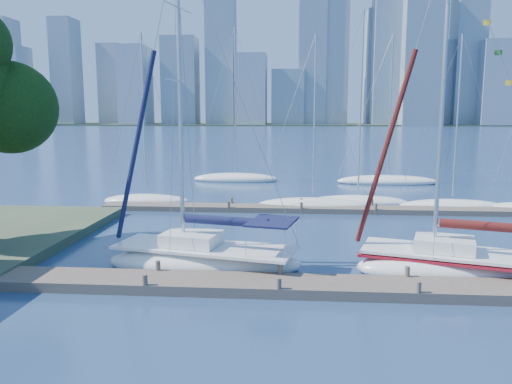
{
  "coord_description": "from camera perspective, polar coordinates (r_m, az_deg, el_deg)",
  "views": [
    {
      "loc": [
        0.54,
        -18.39,
        6.72
      ],
      "look_at": [
        -1.22,
        4.0,
        3.21
      ],
      "focal_mm": 35.0,
      "sensor_mm": 36.0,
      "label": 1
    }
  ],
  "objects": [
    {
      "name": "skyline",
      "position": [
        310.95,
        8.77,
        14.24
      ],
      "size": [
        502.6,
        51.31,
        119.29
      ],
      "color": "slate",
      "rests_on": "ground"
    },
    {
      "name": "bg_boat_7",
      "position": [
        50.32,
        14.78,
        1.24
      ],
      "size": [
        10.02,
        4.32,
        14.64
      ],
      "rotation": [
        0.0,
        0.0,
        0.19
      ],
      "color": "white",
      "rests_on": "ground"
    },
    {
      "name": "near_dock",
      "position": [
        19.52,
        2.7,
        -10.63
      ],
      "size": [
        26.0,
        2.0,
        0.4
      ],
      "primitive_type": "cube",
      "color": "brown",
      "rests_on": "ground"
    },
    {
      "name": "far_dock",
      "position": [
        35.04,
        6.81,
        -1.94
      ],
      "size": [
        30.0,
        1.8,
        0.36
      ],
      "primitive_type": "cube",
      "color": "brown",
      "rests_on": "ground"
    },
    {
      "name": "bg_boat_4",
      "position": [
        38.35,
        21.5,
        -1.46
      ],
      "size": [
        7.63,
        4.77,
        12.46
      ],
      "rotation": [
        0.0,
        0.0,
        -0.39
      ],
      "color": "white",
      "rests_on": "ground"
    },
    {
      "name": "bg_boat_3",
      "position": [
        38.0,
        11.54,
        -1.06
      ],
      "size": [
        7.81,
        4.86,
        14.39
      ],
      "rotation": [
        0.0,
        0.0,
        -0.39
      ],
      "color": "white",
      "rests_on": "ground"
    },
    {
      "name": "sailboat_maroon",
      "position": [
        22.69,
        22.16,
        -6.03
      ],
      "size": [
        8.94,
        5.08,
        14.44
      ],
      "rotation": [
        0.0,
        0.0,
        -0.29
      ],
      "color": "white",
      "rests_on": "ground"
    },
    {
      "name": "ground",
      "position": [
        19.59,
        2.69,
        -11.18
      ],
      "size": [
        700.0,
        700.0,
        0.0
      ],
      "primitive_type": "plane",
      "color": "#172E4C",
      "rests_on": "ground"
    },
    {
      "name": "bg_boat_2",
      "position": [
        36.17,
        6.52,
        -1.46
      ],
      "size": [
        8.34,
        4.77,
        12.54
      ],
      "rotation": [
        0.0,
        0.0,
        0.33
      ],
      "color": "white",
      "rests_on": "ground"
    },
    {
      "name": "bg_boat_6",
      "position": [
        50.63,
        -2.34,
        1.59
      ],
      "size": [
        8.88,
        4.33,
        15.49
      ],
      "rotation": [
        0.0,
        0.0,
        0.22
      ],
      "color": "white",
      "rests_on": "ground"
    },
    {
      "name": "bg_boat_0",
      "position": [
        38.67,
        -12.4,
        -0.93
      ],
      "size": [
        6.91,
        3.6,
        12.91
      ],
      "rotation": [
        0.0,
        0.0,
        -0.22
      ],
      "color": "white",
      "rests_on": "ground"
    },
    {
      "name": "sailboat_navy",
      "position": [
        22.02,
        -5.94,
        -5.83
      ],
      "size": [
        8.96,
        4.57,
        14.52
      ],
      "rotation": [
        0.0,
        0.0,
        -0.22
      ],
      "color": "white",
      "rests_on": "ground"
    },
    {
      "name": "far_shore",
      "position": [
        338.46,
        4.45,
        7.71
      ],
      "size": [
        800.0,
        100.0,
        1.5
      ],
      "primitive_type": "cube",
      "color": "#38472D",
      "rests_on": "ground"
    }
  ]
}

